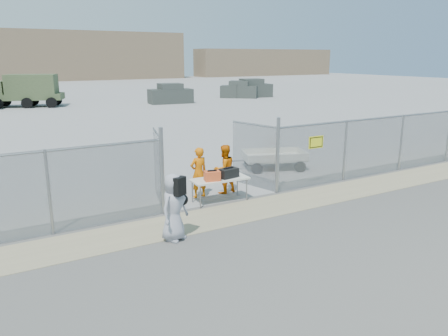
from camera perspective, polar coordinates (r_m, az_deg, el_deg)
ground at (r=11.94m, az=4.83°, el=-7.20°), size 160.00×160.00×0.00m
tarmac_inside at (r=51.67m, az=-22.95°, el=8.40°), size 160.00×80.00×0.01m
dirt_strip at (r=12.71m, az=2.26°, el=-5.75°), size 44.00×1.60×0.01m
distant_hills at (r=87.83m, az=-23.11°, el=13.34°), size 140.00×6.00×9.00m
chain_link_fence at (r=13.21m, az=0.00°, el=-0.00°), size 40.00×0.20×2.20m
folding_table at (r=13.48m, az=-0.57°, el=-2.89°), size 1.81×0.82×0.75m
orange_bag at (r=13.10m, az=-1.56°, el=-1.04°), size 0.52×0.41×0.29m
black_duffel at (r=13.43m, az=0.59°, el=-0.66°), size 0.64×0.44×0.28m
security_worker_left at (r=13.81m, az=-3.33°, el=-0.61°), size 0.62×0.43×1.63m
security_worker_right at (r=14.24m, az=0.03°, el=-0.15°), size 0.85×0.70×1.61m
visitor at (r=10.67m, az=-6.57°, el=-5.10°), size 0.98×0.86×1.68m
utility_trailer at (r=17.56m, az=6.54°, el=1.13°), size 3.54×2.63×0.77m
military_truck at (r=42.89m, az=-24.34°, el=9.17°), size 6.37×4.14×2.85m
parked_vehicle_near at (r=42.54m, az=-7.01°, el=9.61°), size 4.24×2.24×1.85m
parked_vehicle_mid at (r=48.07m, az=1.99°, el=10.20°), size 4.15×3.88×1.78m
parked_vehicle_far at (r=48.89m, az=3.61°, el=10.35°), size 4.59×2.65×1.95m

